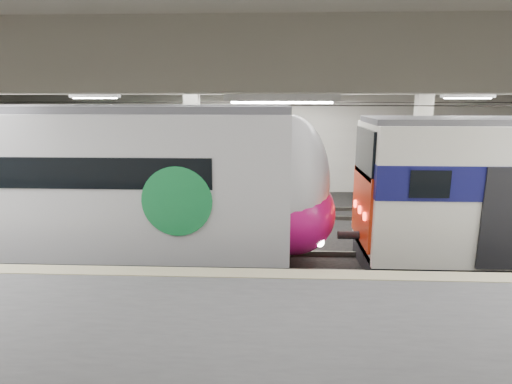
{
  "coord_description": "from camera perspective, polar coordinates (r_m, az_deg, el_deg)",
  "views": [
    {
      "loc": [
        -0.09,
        -12.12,
        4.99
      ],
      "look_at": [
        -0.66,
        1.0,
        2.0
      ],
      "focal_mm": 30.0,
      "sensor_mm": 36.0,
      "label": 1
    }
  ],
  "objects": [
    {
      "name": "station_hall",
      "position": [
        10.53,
        2.99,
        3.27
      ],
      "size": [
        36.0,
        24.0,
        5.75
      ],
      "color": "black",
      "rests_on": "ground"
    },
    {
      "name": "far_train",
      "position": [
        19.52,
        -21.48,
        3.49
      ],
      "size": [
        12.72,
        2.65,
        4.11
      ],
      "rotation": [
        0.0,
        0.0,
        -0.01
      ],
      "color": "silver",
      "rests_on": "ground"
    },
    {
      "name": "modern_emu",
      "position": [
        13.35,
        -19.23,
        0.52
      ],
      "size": [
        14.7,
        3.03,
        4.7
      ],
      "color": "silver",
      "rests_on": "ground"
    }
  ]
}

